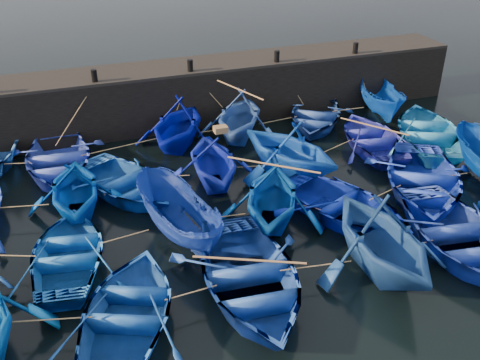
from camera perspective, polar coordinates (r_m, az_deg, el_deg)
name	(u,v)px	position (r m, az deg, el deg)	size (l,w,h in m)	color
ground	(275,249)	(16.46, 3.73, -7.35)	(120.00, 120.00, 0.00)	black
quay_wall	(187,94)	(24.70, -5.70, 9.08)	(26.00, 2.50, 2.50)	black
quay_top	(185,66)	(24.27, -5.86, 11.97)	(26.00, 2.50, 0.12)	black
bollard_1	(94,76)	(22.76, -15.29, 10.69)	(0.24, 0.24, 0.50)	black
bollard_2	(190,65)	(23.34, -5.34, 12.07)	(0.24, 0.24, 0.50)	black
bollard_3	(277,56)	(24.57, 3.95, 13.03)	(0.24, 0.24, 0.50)	black
bollard_4	(356,48)	(26.35, 12.22, 13.61)	(0.24, 0.24, 0.50)	black
boat_1	(57,160)	(21.43, -18.93, 2.08)	(3.68, 5.15, 1.07)	#2D43BC
boat_2	(178,123)	(22.10, -6.68, 6.03)	(3.58, 4.16, 2.19)	#000A8F
boat_3	(239,115)	(22.75, -0.06, 6.95)	(3.59, 4.16, 2.19)	#2C54A4
boat_4	(315,115)	(24.53, 7.99, 6.86)	(3.37, 4.71, 0.98)	navy
boat_5	(381,100)	(26.03, 14.85, 8.25)	(1.56, 4.14, 1.60)	#063BA0
boat_7	(75,188)	(18.31, -17.17, -0.80)	(3.30, 3.83, 2.02)	#003B96
boat_8	(126,183)	(19.25, -12.08, -0.29)	(3.35, 4.68, 0.97)	#144DAE
boat_9	(213,159)	(19.22, -2.87, 2.20)	(3.38, 3.92, 2.06)	#0D1EA6
boat_10	(290,147)	(19.90, 5.32, 3.49)	(3.77, 4.37, 2.30)	#0D47BB
boat_11	(373,137)	(22.84, 13.96, 4.42)	(3.26, 4.55, 0.94)	navy
boat_12	(429,131)	(23.91, 19.49, 4.94)	(3.83, 5.36, 1.11)	blue
boat_14	(69,252)	(16.31, -17.76, -7.37)	(3.12, 4.36, 0.90)	#1354B0
boat_15	(177,217)	(16.49, -6.72, -3.91)	(1.62, 4.30, 1.66)	navy
boat_16	(272,195)	(17.03, 3.43, -1.62)	(3.48, 4.04, 2.13)	#033F91
boat_17	(346,206)	(17.83, 11.19, -2.74)	(3.47, 4.85, 1.01)	#0820A3
boat_18	(423,180)	(19.87, 18.90, -0.04)	(3.93, 5.50, 1.14)	#1631C0
boat_21	(130,310)	(13.98, -11.70, -13.47)	(3.32, 4.64, 0.96)	navy
boat_22	(249,277)	(14.52, 0.97, -10.36)	(3.88, 5.42, 1.13)	navy
boat_23	(382,236)	(15.44, 14.90, -5.83)	(3.88, 4.50, 2.37)	navy
boat_24	(458,235)	(17.37, 22.20, -5.41)	(3.76, 5.26, 1.09)	#1E3A9A
wooden_crate	(221,129)	(18.80, -2.08, 5.43)	(0.47, 0.34, 0.22)	brown
mooring_ropes	(216,155)	(19.91, -2.55, 2.72)	(17.87, 11.74, 2.10)	tan
loose_oars	(288,149)	(18.68, 5.17, 3.30)	(10.19, 11.48, 1.31)	#99724C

